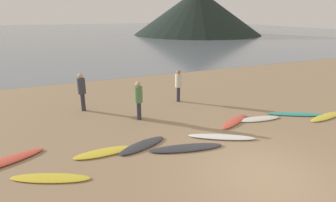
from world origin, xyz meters
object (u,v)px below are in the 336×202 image
object	(u,v)px
surfboard_4	(186,148)
surfboard_7	(258,119)
surfboard_8	(297,114)
surfboard_0	(4,161)
surfboard_3	(142,145)
surfboard_5	(222,137)
surfboard_2	(103,152)
person_2	(139,97)
person_1	(82,89)
surfboard_1	(50,178)
person_0	(178,83)
surfboard_6	(234,121)
surfboard_9	(326,116)

from	to	relation	value
surfboard_4	surfboard_7	bearing A→B (deg)	28.11
surfboard_4	surfboard_8	xyz separation A→B (m)	(6.07, 0.85, -0.00)
surfboard_0	surfboard_4	size ratio (longest dim) A/B	0.93
surfboard_3	surfboard_5	xyz separation A→B (m)	(2.89, -0.56, 0.01)
surfboard_2	person_2	bearing A→B (deg)	49.05
surfboard_0	person_1	size ratio (longest dim) A/B	1.33
surfboard_1	surfboard_8	bearing A→B (deg)	29.56
person_0	person_2	size ratio (longest dim) A/B	0.98
surfboard_5	surfboard_7	bearing A→B (deg)	49.31
surfboard_4	surfboard_7	size ratio (longest dim) A/B	1.27
surfboard_6	surfboard_1	bearing A→B (deg)	162.31
surfboard_2	surfboard_4	bearing A→B (deg)	-18.20
surfboard_3	person_1	bearing A→B (deg)	85.64
surfboard_9	surfboard_1	bearing A→B (deg)	172.71
surfboard_1	surfboard_9	bearing A→B (deg)	25.43
surfboard_4	surfboard_8	size ratio (longest dim) A/B	0.96
surfboard_9	person_1	bearing A→B (deg)	143.50
surfboard_8	person_0	distance (m)	5.74
surfboard_0	surfboard_7	size ratio (longest dim) A/B	1.18
surfboard_7	surfboard_8	xyz separation A→B (m)	(1.97, -0.26, 0.00)
surfboard_6	person_2	size ratio (longest dim) A/B	1.18
surfboard_2	person_1	distance (m)	4.65
surfboard_2	surfboard_7	world-z (taller)	surfboard_2
surfboard_1	surfboard_6	xyz separation A→B (m)	(7.22, 1.32, 0.01)
surfboard_4	person_0	distance (m)	5.32
surfboard_8	person_2	size ratio (longest dim) A/B	1.57
surfboard_0	surfboard_2	distance (m)	2.98
person_1	surfboard_0	bearing A→B (deg)	155.79
surfboard_7	surfboard_8	world-z (taller)	surfboard_8
surfboard_9	person_2	world-z (taller)	person_2
surfboard_8	person_1	size ratio (longest dim) A/B	1.49
surfboard_9	surfboard_4	bearing A→B (deg)	172.89
surfboard_6	person_0	distance (m)	3.77
surfboard_3	surfboard_7	bearing A→B (deg)	-17.37
surfboard_1	surfboard_7	xyz separation A→B (m)	(8.36, 1.14, 0.00)
surfboard_4	surfboard_1	bearing A→B (deg)	-166.53
surfboard_0	person_0	xyz separation A→B (m)	(7.58, 3.36, 0.93)
surfboard_1	person_1	xyz separation A→B (m)	(1.61, 5.40, 1.02)
surfboard_3	surfboard_8	world-z (taller)	surfboard_3
surfboard_4	surfboard_5	size ratio (longest dim) A/B	1.04
surfboard_1	person_0	size ratio (longest dim) A/B	1.35
surfboard_6	person_0	world-z (taller)	person_0
surfboard_5	person_1	size ratio (longest dim) A/B	1.37
surfboard_0	surfboard_9	world-z (taller)	surfboard_0
person_0	surfboard_8	bearing A→B (deg)	-159.23
surfboard_2	surfboard_4	distance (m)	2.75
surfboard_4	person_2	world-z (taller)	person_2
surfboard_6	surfboard_7	bearing A→B (deg)	-36.79
surfboard_3	surfboard_8	xyz separation A→B (m)	(7.37, 0.06, -0.00)
surfboard_9	person_1	xyz separation A→B (m)	(-9.69, 5.25, 1.02)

